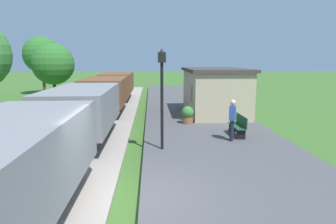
{
  "coord_description": "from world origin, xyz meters",
  "views": [
    {
      "loc": [
        0.5,
        -6.65,
        3.57
      ],
      "look_at": [
        1.17,
        4.69,
        1.51
      ],
      "focal_mm": 31.23,
      "sensor_mm": 36.0,
      "label": 1
    }
  ],
  "objects_px": {
    "station_hut": "(214,91)",
    "lamp_post_near": "(162,81)",
    "person_waiting": "(232,118)",
    "tree_field_left": "(53,64)",
    "potted_planter": "(188,115)",
    "tree_field_distant": "(42,55)",
    "bench_near_hut": "(239,125)",
    "freight_train": "(97,100)"
  },
  "relations": [
    {
      "from": "bench_near_hut",
      "to": "lamp_post_near",
      "type": "distance_m",
      "value": 4.37
    },
    {
      "from": "lamp_post_near",
      "to": "tree_field_distant",
      "type": "distance_m",
      "value": 23.03
    },
    {
      "from": "potted_planter",
      "to": "tree_field_distant",
      "type": "height_order",
      "value": "tree_field_distant"
    },
    {
      "from": "freight_train",
      "to": "lamp_post_near",
      "type": "height_order",
      "value": "lamp_post_near"
    },
    {
      "from": "station_hut",
      "to": "bench_near_hut",
      "type": "xyz_separation_m",
      "value": [
        -0.07,
        -5.38,
        -0.93
      ]
    },
    {
      "from": "station_hut",
      "to": "lamp_post_near",
      "type": "bearing_deg",
      "value": -116.19
    },
    {
      "from": "bench_near_hut",
      "to": "tree_field_distant",
      "type": "xyz_separation_m",
      "value": [
        -14.73,
        18.29,
        3.27
      ]
    },
    {
      "from": "lamp_post_near",
      "to": "tree_field_left",
      "type": "relative_size",
      "value": 0.75
    },
    {
      "from": "freight_train",
      "to": "tree_field_distant",
      "type": "bearing_deg",
      "value": 118.26
    },
    {
      "from": "tree_field_left",
      "to": "tree_field_distant",
      "type": "distance_m",
      "value": 6.0
    },
    {
      "from": "bench_near_hut",
      "to": "freight_train",
      "type": "bearing_deg",
      "value": 153.1
    },
    {
      "from": "lamp_post_near",
      "to": "tree_field_distant",
      "type": "bearing_deg",
      "value": 119.43
    },
    {
      "from": "freight_train",
      "to": "station_hut",
      "type": "bearing_deg",
      "value": 16.12
    },
    {
      "from": "freight_train",
      "to": "lamp_post_near",
      "type": "relative_size",
      "value": 7.03
    },
    {
      "from": "freight_train",
      "to": "person_waiting",
      "type": "bearing_deg",
      "value": -33.87
    },
    {
      "from": "tree_field_distant",
      "to": "tree_field_left",
      "type": "bearing_deg",
      "value": -62.61
    },
    {
      "from": "freight_train",
      "to": "bench_near_hut",
      "type": "bearing_deg",
      "value": -26.9
    },
    {
      "from": "potted_planter",
      "to": "tree_field_left",
      "type": "height_order",
      "value": "tree_field_left"
    },
    {
      "from": "freight_train",
      "to": "person_waiting",
      "type": "relative_size",
      "value": 15.2
    },
    {
      "from": "station_hut",
      "to": "lamp_post_near",
      "type": "distance_m",
      "value": 8.01
    },
    {
      "from": "tree_field_left",
      "to": "bench_near_hut",
      "type": "bearing_deg",
      "value": -47.34
    },
    {
      "from": "station_hut",
      "to": "bench_near_hut",
      "type": "distance_m",
      "value": 5.46
    },
    {
      "from": "lamp_post_near",
      "to": "tree_field_left",
      "type": "height_order",
      "value": "tree_field_left"
    },
    {
      "from": "potted_planter",
      "to": "tree_field_left",
      "type": "bearing_deg",
      "value": 134.02
    },
    {
      "from": "freight_train",
      "to": "tree_field_left",
      "type": "relative_size",
      "value": 5.28
    },
    {
      "from": "station_hut",
      "to": "bench_near_hut",
      "type": "relative_size",
      "value": 3.87
    },
    {
      "from": "bench_near_hut",
      "to": "person_waiting",
      "type": "bearing_deg",
      "value": -124.1
    },
    {
      "from": "freight_train",
      "to": "tree_field_distant",
      "type": "xyz_separation_m",
      "value": [
        -8.0,
        14.88,
        2.6
      ]
    },
    {
      "from": "lamp_post_near",
      "to": "potted_planter",
      "type": "bearing_deg",
      "value": 70.94
    },
    {
      "from": "freight_train",
      "to": "potted_planter",
      "type": "xyz_separation_m",
      "value": [
        4.8,
        -0.81,
        -0.67
      ]
    },
    {
      "from": "bench_near_hut",
      "to": "lamp_post_near",
      "type": "xyz_separation_m",
      "value": [
        -3.43,
        -1.73,
        2.08
      ]
    },
    {
      "from": "freight_train",
      "to": "potted_planter",
      "type": "height_order",
      "value": "freight_train"
    },
    {
      "from": "bench_near_hut",
      "to": "person_waiting",
      "type": "height_order",
      "value": "person_waiting"
    },
    {
      "from": "bench_near_hut",
      "to": "tree_field_distant",
      "type": "bearing_deg",
      "value": 128.84
    },
    {
      "from": "tree_field_distant",
      "to": "potted_planter",
      "type": "bearing_deg",
      "value": -50.8
    },
    {
      "from": "tree_field_left",
      "to": "lamp_post_near",
      "type": "bearing_deg",
      "value": -59.86
    },
    {
      "from": "tree_field_left",
      "to": "tree_field_distant",
      "type": "relative_size",
      "value": 0.84
    },
    {
      "from": "person_waiting",
      "to": "tree_field_left",
      "type": "distance_m",
      "value": 18.04
    },
    {
      "from": "bench_near_hut",
      "to": "tree_field_left",
      "type": "bearing_deg",
      "value": 132.66
    },
    {
      "from": "potted_planter",
      "to": "lamp_post_near",
      "type": "relative_size",
      "value": 0.25
    },
    {
      "from": "person_waiting",
      "to": "lamp_post_near",
      "type": "xyz_separation_m",
      "value": [
        -2.92,
        -0.98,
        1.62
      ]
    },
    {
      "from": "person_waiting",
      "to": "lamp_post_near",
      "type": "bearing_deg",
      "value": 40.88
    }
  ]
}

